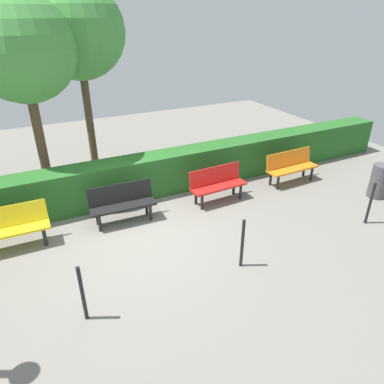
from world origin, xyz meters
TOP-DOWN VIEW (x-y plane):
  - ground_plane at (0.00, 0.00)m, footprint 19.00×19.00m
  - bench_orange at (-4.61, -0.59)m, footprint 1.53×0.50m
  - bench_red at (-2.26, -0.54)m, footprint 1.44×0.51m
  - bench_black at (0.12, -0.64)m, footprint 1.46×0.53m
  - bench_yellow at (2.39, -0.66)m, footprint 1.46×0.49m
  - hedge_row at (-1.06, -1.62)m, footprint 15.00×0.70m
  - tree_near at (0.04, -3.78)m, footprint 2.39×2.39m
  - tree_mid at (1.44, -2.86)m, footprint 2.37×2.37m
  - railing_post_near at (-4.71, 1.89)m, footprint 0.06×0.06m
  - railing_post_mid at (-1.37, 1.89)m, footprint 0.06×0.06m
  - railing_post_far at (1.48, 1.89)m, footprint 0.06×0.06m
  - trash_bin at (-6.02, 1.11)m, footprint 0.45×0.45m

SIDE VIEW (x-z plane):
  - ground_plane at x=0.00m, z-range 0.00..0.00m
  - trash_bin at x=-6.02m, z-range 0.00..0.87m
  - bench_red at x=-2.26m, z-range 0.05..0.91m
  - bench_black at x=0.12m, z-range 0.05..0.91m
  - bench_yellow at x=2.39m, z-range 0.05..0.91m
  - bench_orange at x=-4.61m, z-range 0.05..0.91m
  - railing_post_near at x=-4.71m, z-range 0.00..1.00m
  - railing_post_mid at x=-1.37m, z-range 0.00..1.00m
  - railing_post_far at x=1.48m, z-range 0.00..1.00m
  - hedge_row at x=-1.06m, z-range 0.00..1.04m
  - tree_mid at x=1.44m, z-range 1.15..5.86m
  - tree_near at x=0.04m, z-range 1.28..6.28m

